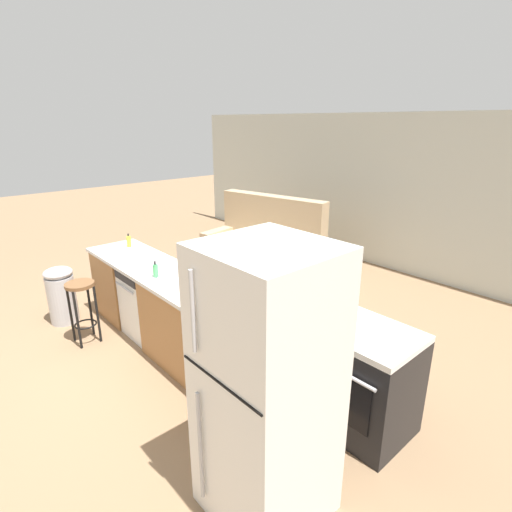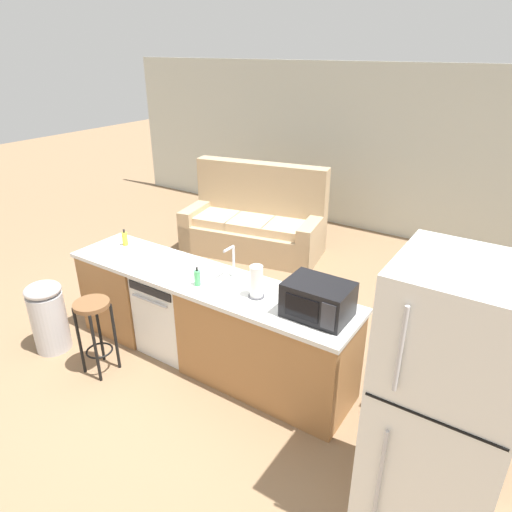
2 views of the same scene
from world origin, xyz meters
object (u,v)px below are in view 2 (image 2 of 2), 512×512
Objects in this scene: kettle at (451,315)px; couch at (255,224)px; dishwasher at (175,310)px; stove_range at (465,371)px; paper_towel_roll at (256,282)px; refrigerator at (442,410)px; microwave at (318,300)px; bar_stool at (94,322)px; trash_bin at (48,316)px; dish_soap_bottle at (125,239)px; soap_bottle at (197,278)px.

couch reaches higher than kettle.
stove_range reaches higher than dishwasher.
couch is at bearing 146.43° from kettle.
paper_towel_roll is 1.38× the size of kettle.
refrigerator reaches higher than microwave.
refrigerator is (-0.00, -1.10, 0.47)m from stove_range.
bar_stool is 0.35× the size of couch.
microwave is (-1.06, -0.55, 0.59)m from stove_range.
trash_bin is (-3.62, -0.17, -0.54)m from refrigerator.
paper_towel_roll is at bearing -4.81° from dish_soap_bottle.
kettle is at bearing 25.37° from microwave.
kettle is at bearing -142.84° from stove_range.
soap_bottle is 2.91m from couch.
trash_bin is (-1.02, -0.72, -0.04)m from dishwasher.
stove_range is at bearing 37.16° from kettle.
kettle is 3.78m from couch.
refrigerator is at bearing -11.93° from dishwasher.
stove_range is 1.80× the size of microwave.
dishwasher is 2.53m from kettle.
dish_soap_bottle is 2.43m from couch.
stove_range is 5.11× the size of dish_soap_bottle.
couch is at bearing 113.22° from soap_bottle.
soap_bottle is (-0.54, -0.12, -0.07)m from paper_towel_roll.
dishwasher is at bearing 34.98° from trash_bin.
paper_towel_roll is at bearing -1.13° from dishwasher.
couch is at bearing 123.58° from paper_towel_roll.
dish_soap_bottle is at bearing 167.73° from soap_bottle.
dishwasher is 1.14× the size of trash_bin.
refrigerator reaches higher than kettle.
dishwasher is 1.66m from microwave.
refrigerator is 6.52× the size of paper_towel_roll.
refrigerator reaches higher than couch.
couch is at bearing 105.29° from dishwasher.
bar_stool is at bearing -157.26° from stove_range.
dishwasher is 2.70m from refrigerator.
microwave is 0.23× the size of couch.
paper_towel_roll reaches higher than trash_bin.
bar_stool is at bearing 2.89° from trash_bin.
soap_bottle reaches higher than trash_bin.
stove_range is 3.81m from couch.
bar_stool is at bearing -158.25° from kettle.
paper_towel_roll is at bearing 26.65° from bar_stool.
refrigerator is 2.48× the size of trash_bin.
stove_range is 3.19× the size of paper_towel_roll.
bar_stool is (-0.78, -0.55, -0.44)m from soap_bottle.
soap_bottle is at bearing -12.27° from dish_soap_bottle.
trash_bin is at bearing -96.13° from couch.
bar_stool is (-2.94, -0.13, -0.38)m from refrigerator.
couch is at bearing 131.71° from microwave.
microwave is 0.99m from kettle.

